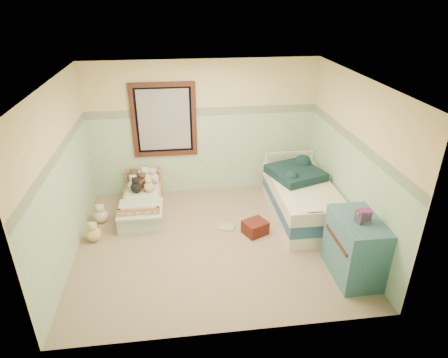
{
  "coord_description": "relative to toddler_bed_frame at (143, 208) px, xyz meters",
  "views": [
    {
      "loc": [
        -0.47,
        -5.0,
        3.58
      ],
      "look_at": [
        0.2,
        0.35,
        0.91
      ],
      "focal_mm": 31.02,
      "sensor_mm": 36.0,
      "label": 1
    }
  ],
  "objects": [
    {
      "name": "ceiling",
      "position": [
        1.15,
        -1.05,
        2.42
      ],
      "size": [
        4.2,
        3.6,
        0.02
      ],
      "primitive_type": "cube",
      "color": "white",
      "rests_on": "wall_back"
    },
    {
      "name": "plush_floor_tan",
      "position": [
        -0.71,
        -0.79,
        0.03
      ],
      "size": [
        0.23,
        0.23,
        0.23
      ],
      "primitive_type": "sphere",
      "color": "#E4C57F",
      "rests_on": "floor"
    },
    {
      "name": "extra_plush_1",
      "position": [
        -0.04,
        0.53,
        0.3
      ],
      "size": [
        0.19,
        0.19,
        0.19
      ],
      "primitive_type": "sphere",
      "color": "silver",
      "rests_on": "toddler_mattress"
    },
    {
      "name": "window_blinds",
      "position": [
        0.45,
        0.72,
        1.36
      ],
      "size": [
        0.92,
        0.01,
        1.12
      ],
      "primitive_type": "cube",
      "color": "#B5B6B3",
      "rests_on": "window_frame"
    },
    {
      "name": "plush_bed_brown",
      "position": [
        -0.15,
        0.5,
        0.32
      ],
      "size": [
        0.22,
        0.22,
        0.22
      ],
      "primitive_type": "sphere",
      "color": "brown",
      "rests_on": "toddler_mattress"
    },
    {
      "name": "extra_plush_4",
      "position": [
        0.19,
        0.53,
        0.31
      ],
      "size": [
        0.21,
        0.21,
        0.21
      ],
      "primitive_type": "sphere",
      "color": "beige",
      "rests_on": "toddler_mattress"
    },
    {
      "name": "book_stack",
      "position": [
        2.97,
        -2.1,
        0.88
      ],
      "size": [
        0.19,
        0.16,
        0.16
      ],
      "primitive_type": "cube",
      "rotation": [
        0.0,
        0.0,
        0.2
      ],
      "color": "#3F2B2F",
      "rests_on": "dresser"
    },
    {
      "name": "toddler_mattress",
      "position": [
        0.0,
        0.0,
        0.15
      ],
      "size": [
        0.61,
        1.28,
        0.12
      ],
      "primitive_type": "cube",
      "color": "silver",
      "rests_on": "toddler_bed_frame"
    },
    {
      "name": "extra_plush_3",
      "position": [
        -0.15,
        0.29,
        0.31
      ],
      "size": [
        0.21,
        0.21,
        0.21
      ],
      "primitive_type": "sphere",
      "color": "silver",
      "rests_on": "toddler_mattress"
    },
    {
      "name": "floor",
      "position": [
        1.15,
        -1.05,
        -0.1
      ],
      "size": [
        4.2,
        3.6,
        0.02
      ],
      "primitive_type": "cube",
      "color": "#9A8365",
      "rests_on": "ground"
    },
    {
      "name": "twin_bed_frame",
      "position": [
        2.7,
        -0.55,
        0.02
      ],
      "size": [
        0.92,
        1.84,
        0.22
      ],
      "primitive_type": "cube",
      "color": "white",
      "rests_on": "floor"
    },
    {
      "name": "plush_bed_tan",
      "position": [
        -0.1,
        0.28,
        0.29
      ],
      "size": [
        0.17,
        0.17,
        0.17
      ],
      "primitive_type": "sphere",
      "color": "#E4C57F",
      "rests_on": "toddler_mattress"
    },
    {
      "name": "plush_floor_cream",
      "position": [
        -0.68,
        -0.24,
        0.03
      ],
      "size": [
        0.23,
        0.23,
        0.23
      ],
      "primitive_type": "sphere",
      "color": "beige",
      "rests_on": "floor"
    },
    {
      "name": "wall_left",
      "position": [
        -0.95,
        -1.05,
        1.16
      ],
      "size": [
        0.04,
        3.6,
        2.5
      ],
      "primitive_type": "cube",
      "color": "beige",
      "rests_on": "floor"
    },
    {
      "name": "twin_boxspring",
      "position": [
        2.7,
        -0.55,
        0.24
      ],
      "size": [
        0.92,
        1.84,
        0.22
      ],
      "primitive_type": "cube",
      "color": "navy",
      "rests_on": "twin_bed_frame"
    },
    {
      "name": "plush_bed_white",
      "position": [
        0.05,
        0.5,
        0.33
      ],
      "size": [
        0.24,
        0.24,
        0.24
      ],
      "primitive_type": "sphere",
      "color": "silver",
      "rests_on": "toddler_mattress"
    },
    {
      "name": "patchwork_quilt",
      "position": [
        0.0,
        -0.42,
        0.22
      ],
      "size": [
        0.73,
        0.67,
        0.03
      ],
      "primitive_type": "cube",
      "color": "#7EA4C8",
      "rests_on": "toddler_mattress"
    },
    {
      "name": "red_pillow",
      "position": [
        1.84,
        -0.91,
        0.02
      ],
      "size": [
        0.45,
        0.43,
        0.22
      ],
      "primitive_type": "cube",
      "rotation": [
        0.0,
        0.0,
        0.45
      ],
      "color": "maroon",
      "rests_on": "floor"
    },
    {
      "name": "toddler_bed_frame",
      "position": [
        0.0,
        0.0,
        0.0
      ],
      "size": [
        0.67,
        1.34,
        0.17
      ],
      "primitive_type": "cube",
      "color": "#B9744A",
      "rests_on": "floor"
    },
    {
      "name": "wall_back",
      "position": [
        1.15,
        0.75,
        1.16
      ],
      "size": [
        4.2,
        0.04,
        2.5
      ],
      "primitive_type": "cube",
      "color": "beige",
      "rests_on": "floor"
    },
    {
      "name": "wall_right",
      "position": [
        3.25,
        -1.05,
        1.16
      ],
      "size": [
        0.04,
        3.6,
        2.5
      ],
      "primitive_type": "cube",
      "color": "beige",
      "rests_on": "floor"
    },
    {
      "name": "window_frame",
      "position": [
        0.45,
        0.71,
        1.36
      ],
      "size": [
        1.16,
        0.06,
        1.36
      ],
      "primitive_type": "cube",
      "color": "#391B13",
      "rests_on": "wall_back"
    },
    {
      "name": "floor_book",
      "position": [
        1.4,
        -0.7,
        -0.07
      ],
      "size": [
        0.33,
        0.29,
        0.02
      ],
      "primitive_type": "cube",
      "rotation": [
        0.0,
        0.0,
        -0.4
      ],
      "color": "yellow",
      "rests_on": "floor"
    },
    {
      "name": "extra_plush_2",
      "position": [
        -0.1,
        0.2,
        0.31
      ],
      "size": [
        0.2,
        0.2,
        0.2
      ],
      "primitive_type": "sphere",
      "color": "black",
      "rests_on": "toddler_mattress"
    },
    {
      "name": "twin_mattress",
      "position": [
        2.7,
        -0.55,
        0.46
      ],
      "size": [
        0.96,
        1.88,
        0.22
      ],
      "primitive_type": "cube",
      "color": "beige",
      "rests_on": "twin_boxspring"
    },
    {
      "name": "extra_plush_5",
      "position": [
        0.12,
        0.21,
        0.3
      ],
      "size": [
        0.19,
        0.19,
        0.19
      ],
      "primitive_type": "sphere",
      "color": "#E4C57F",
      "rests_on": "toddler_mattress"
    },
    {
      "name": "dresser",
      "position": [
        2.97,
        -2.05,
        0.36
      ],
      "size": [
        0.55,
        0.89,
        0.89
      ],
      "primitive_type": "cube",
      "color": "#356776",
      "rests_on": "floor"
    },
    {
      "name": "wall_front",
      "position": [
        1.15,
        -2.85,
        1.16
      ],
      "size": [
        4.2,
        0.04,
        2.5
      ],
      "primitive_type": "cube",
      "color": "beige",
      "rests_on": "floor"
    },
    {
      "name": "extra_plush_0",
      "position": [
        -0.0,
        0.41,
        0.3
      ],
      "size": [
        0.19,
        0.19,
        0.19
      ],
      "primitive_type": "sphere",
      "color": "brown",
      "rests_on": "toddler_mattress"
    },
    {
      "name": "wainscot_mint",
      "position": [
        1.15,
        0.74,
        0.66
      ],
      "size": [
        4.2,
        0.01,
        1.5
      ],
      "primitive_type": "cube",
      "color": "#93C393",
      "rests_on": "floor"
    },
    {
      "name": "teal_blanket",
      "position": [
        2.65,
        -0.25,
        0.64
      ],
      "size": [
        1.01,
        1.04,
        0.14
      ],
      "primitive_type": "cube",
      "rotation": [
        0.0,
        0.0,
        0.33
      ],
      "color": "black",
      "rests_on": "twin_mattress"
    },
    {
      "name": "border_strip",
      "position": [
        1.15,
        0.74,
        1.49
      ],
      "size": [
        4.2,
        0.01,
        0.15
      ],
      "primitive_type": "cube",
      "color": "#415E47",
      "rests_on": "wall_back"
    },
    {
      "name": "plush_bed_dark",
      "position": [
        0.13,
        0.28,
        0.29
      ],
      "size": [
        0.16,
        0.16,
        0.16
      ],
      "primitive_type": "sphere",
      "color": "black",
      "rests_on": "toddler_mattress"
    }
  ]
}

